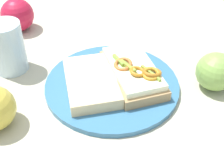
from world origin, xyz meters
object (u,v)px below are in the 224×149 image
apple_0 (215,72)px  drinking_glass (7,47)px  sandwich (133,72)px  plate (112,84)px  apple_1 (17,15)px  bread_slice_side (91,82)px

apple_0 → drinking_glass: size_ratio=0.70×
apple_0 → drinking_glass: 0.42m
sandwich → apple_0: 0.16m
plate → sandwich: size_ratio=1.48×
drinking_glass → apple_1: bearing=161.4°
plate → bread_slice_side: size_ratio=1.78×
bread_slice_side → apple_0: size_ratio=1.96×
apple_0 → apple_1: bearing=-144.2°
sandwich → apple_1: apple_1 is taller
apple_0 → apple_1: (-0.40, -0.29, 0.00)m
plate → apple_0: apple_0 is taller
bread_slice_side → apple_1: (-0.31, -0.07, 0.02)m
sandwich → apple_1: size_ratio=2.18×
apple_0 → apple_1: 0.50m
plate → drinking_glass: drinking_glass is taller
plate → bread_slice_side: bearing=-99.3°
plate → apple_1: bearing=-160.5°
plate → apple_0: size_ratio=3.50×
bread_slice_side → drinking_glass: (-0.14, -0.12, 0.03)m
bread_slice_side → apple_1: 0.32m
bread_slice_side → plate: bearing=94.9°
plate → apple_1: size_ratio=3.23×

